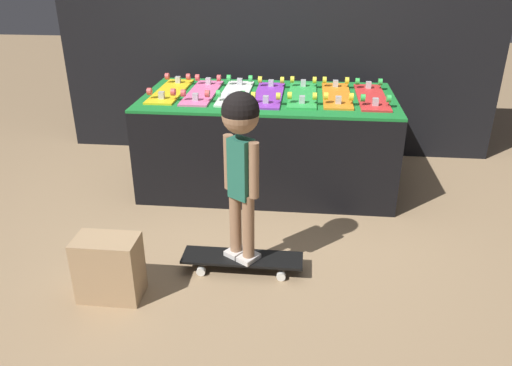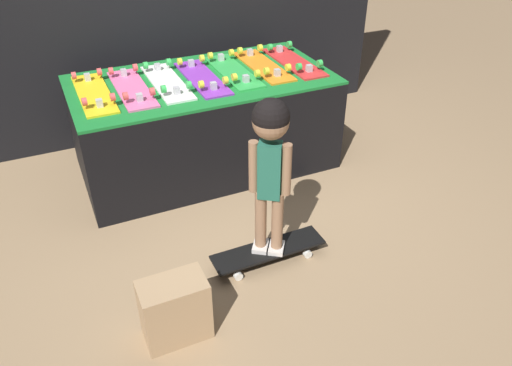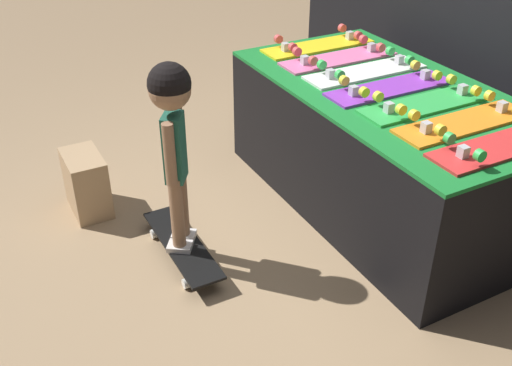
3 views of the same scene
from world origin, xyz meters
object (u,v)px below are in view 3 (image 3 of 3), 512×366
object	(u,v)px
skateboard_green_on_rack	(426,102)
skateboard_purple_on_rack	(390,86)
skateboard_red_on_rack	(503,144)
child	(172,124)
skateboard_white_on_rack	(365,70)
skateboard_orange_on_rack	(465,121)
storage_box	(86,183)
skateboard_on_floor	(182,246)
skateboard_yellow_on_rack	(318,45)
skateboard_pink_on_rack	(339,57)

from	to	relation	value
skateboard_green_on_rack	skateboard_purple_on_rack	bearing A→B (deg)	-173.75
skateboard_red_on_rack	child	world-z (taller)	child
skateboard_white_on_rack	skateboard_orange_on_rack	xyz separation A→B (m)	(0.77, 0.01, 0.00)
skateboard_white_on_rack	skateboard_orange_on_rack	distance (m)	0.77
skateboard_white_on_rack	skateboard_orange_on_rack	bearing A→B (deg)	1.05
skateboard_white_on_rack	child	size ratio (longest dim) A/B	0.75
skateboard_green_on_rack	storage_box	distance (m)	1.94
skateboard_white_on_rack	skateboard_purple_on_rack	size ratio (longest dim) A/B	1.00
skateboard_on_floor	child	distance (m)	0.71
skateboard_purple_on_rack	skateboard_on_floor	distance (m)	1.40
skateboard_orange_on_rack	child	size ratio (longest dim) A/B	0.75
skateboard_yellow_on_rack	skateboard_red_on_rack	xyz separation A→B (m)	(1.53, -0.02, 0.00)
skateboard_white_on_rack	skateboard_orange_on_rack	world-z (taller)	same
skateboard_green_on_rack	skateboard_orange_on_rack	size ratio (longest dim) A/B	1.00
skateboard_yellow_on_rack	storage_box	bearing A→B (deg)	-88.47
skateboard_white_on_rack	skateboard_red_on_rack	bearing A→B (deg)	-0.41
skateboard_pink_on_rack	skateboard_white_on_rack	distance (m)	0.26
skateboard_white_on_rack	child	xyz separation A→B (m)	(0.21, -1.26, 0.04)
skateboard_green_on_rack	skateboard_orange_on_rack	xyz separation A→B (m)	(0.26, 0.01, 0.00)
skateboard_red_on_rack	skateboard_on_floor	distance (m)	1.64
skateboard_yellow_on_rack	storage_box	xyz separation A→B (m)	(0.04, -1.59, -0.56)
skateboard_pink_on_rack	skateboard_orange_on_rack	distance (m)	1.02
skateboard_white_on_rack	storage_box	bearing A→B (deg)	-106.55
skateboard_green_on_rack	skateboard_orange_on_rack	world-z (taller)	same
skateboard_yellow_on_rack	skateboard_red_on_rack	bearing A→B (deg)	-0.63
skateboard_orange_on_rack	skateboard_on_floor	distance (m)	1.54
skateboard_yellow_on_rack	skateboard_green_on_rack	size ratio (longest dim) A/B	1.00
skateboard_yellow_on_rack	skateboard_white_on_rack	world-z (taller)	same
skateboard_green_on_rack	child	bearing A→B (deg)	-103.46
skateboard_yellow_on_rack	skateboard_purple_on_rack	distance (m)	0.77
skateboard_green_on_rack	storage_box	bearing A→B (deg)	-121.83
skateboard_yellow_on_rack	child	xyz separation A→B (m)	(0.72, -1.27, 0.04)
skateboard_yellow_on_rack	skateboard_orange_on_rack	xyz separation A→B (m)	(1.28, 0.00, 0.00)
child	storage_box	distance (m)	0.96
skateboard_white_on_rack	child	distance (m)	1.28
skateboard_yellow_on_rack	skateboard_pink_on_rack	size ratio (longest dim) A/B	1.00
skateboard_yellow_on_rack	skateboard_purple_on_rack	size ratio (longest dim) A/B	1.00
storage_box	skateboard_white_on_rack	bearing A→B (deg)	73.45
skateboard_orange_on_rack	skateboard_on_floor	bearing A→B (deg)	-113.61
skateboard_purple_on_rack	skateboard_on_floor	xyz separation A→B (m)	(-0.05, -1.23, -0.67)
skateboard_yellow_on_rack	child	bearing A→B (deg)	-60.50
skateboard_yellow_on_rack	skateboard_on_floor	xyz separation A→B (m)	(0.72, -1.27, -0.67)
skateboard_on_floor	storage_box	bearing A→B (deg)	-155.07
skateboard_pink_on_rack	skateboard_purple_on_rack	bearing A→B (deg)	-2.04
skateboard_purple_on_rack	skateboard_on_floor	bearing A→B (deg)	-92.18
skateboard_yellow_on_rack	skateboard_green_on_rack	xyz separation A→B (m)	(1.02, -0.01, 0.00)
child	storage_box	bearing A→B (deg)	-120.80
skateboard_green_on_rack	child	distance (m)	1.30
skateboard_white_on_rack	skateboard_yellow_on_rack	bearing A→B (deg)	178.94
skateboard_pink_on_rack	skateboard_red_on_rack	distance (m)	1.28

